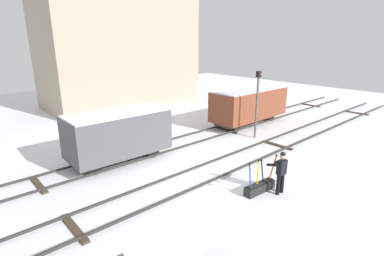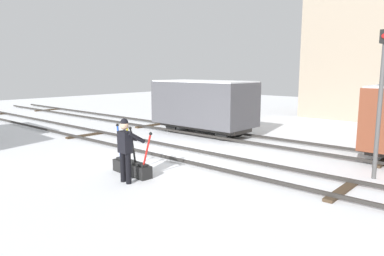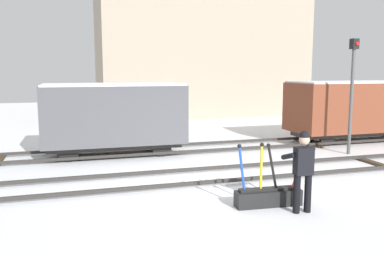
# 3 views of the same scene
# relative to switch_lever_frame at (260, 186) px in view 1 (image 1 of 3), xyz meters

# --- Properties ---
(ground_plane) EXTENTS (60.00, 60.00, 0.00)m
(ground_plane) POSITION_rel_switch_lever_frame_xyz_m (-0.66, 2.53, -0.25)
(ground_plane) COLOR white
(track_main_line) EXTENTS (44.00, 1.94, 0.18)m
(track_main_line) POSITION_rel_switch_lever_frame_xyz_m (-0.66, 2.53, -0.14)
(track_main_line) COLOR #2D2B28
(track_main_line) RESTS_ON ground_plane
(track_siding_near) EXTENTS (44.00, 1.94, 0.18)m
(track_siding_near) POSITION_rel_switch_lever_frame_xyz_m (-0.66, 6.53, -0.14)
(track_siding_near) COLOR #2D2B28
(track_siding_near) RESTS_ON ground_plane
(switch_lever_frame) EXTENTS (1.75, 0.47, 1.45)m
(switch_lever_frame) POSITION_rel_switch_lever_frame_xyz_m (0.00, 0.00, 0.00)
(switch_lever_frame) COLOR black
(switch_lever_frame) RESTS_ON ground_plane
(rail_worker) EXTENTS (0.57, 0.70, 1.78)m
(rail_worker) POSITION_rel_switch_lever_frame_xyz_m (0.49, -0.58, 0.76)
(rail_worker) COLOR black
(rail_worker) RESTS_ON ground_plane
(signal_post) EXTENTS (0.24, 0.32, 4.12)m
(signal_post) POSITION_rel_switch_lever_frame_xyz_m (5.47, 4.31, 2.25)
(signal_post) COLOR #4C4C4C
(signal_post) RESTS_ON ground_plane
(apartment_building) EXTENTS (13.77, 6.65, 13.24)m
(apartment_building) POSITION_rel_switch_lever_frame_xyz_m (4.48, 19.00, 6.38)
(apartment_building) COLOR gray
(apartment_building) RESTS_ON ground_plane
(freight_car_far_end) EXTENTS (4.88, 2.37, 2.56)m
(freight_car_far_end) POSITION_rel_switch_lever_frame_xyz_m (-2.70, 6.53, 1.21)
(freight_car_far_end) COLOR #2D2B28
(freight_car_far_end) RESTS_ON ground_plane
(freight_car_near_switch) EXTENTS (6.18, 2.29, 2.56)m
(freight_car_near_switch) POSITION_rel_switch_lever_frame_xyz_m (7.68, 6.53, 1.21)
(freight_car_near_switch) COLOR #2D2B28
(freight_car_near_switch) RESTS_ON ground_plane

